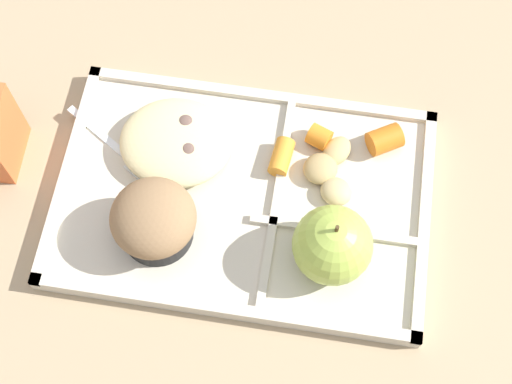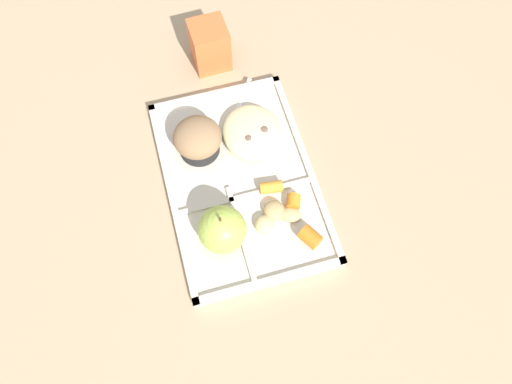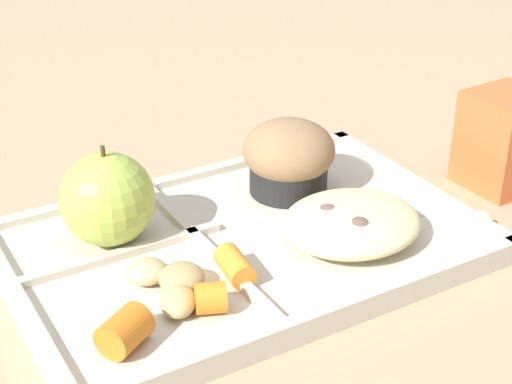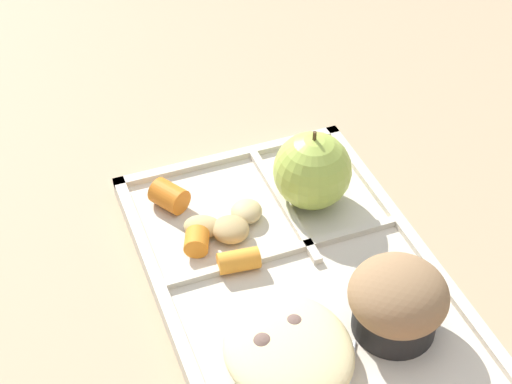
{
  "view_description": "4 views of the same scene",
  "coord_description": "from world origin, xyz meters",
  "px_view_note": "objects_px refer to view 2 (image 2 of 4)",
  "views": [
    {
      "loc": [
        -0.06,
        0.3,
        0.7
      ],
      "look_at": [
        -0.02,
        0.02,
        0.08
      ],
      "focal_mm": 52.3,
      "sensor_mm": 36.0,
      "label": 1
    },
    {
      "loc": [
        -0.35,
        0.07,
        0.75
      ],
      "look_at": [
        -0.04,
        -0.02,
        0.05
      ],
      "focal_mm": 33.88,
      "sensor_mm": 36.0,
      "label": 2
    },
    {
      "loc": [
        -0.27,
        -0.48,
        0.35
      ],
      "look_at": [
        -0.01,
        -0.04,
        0.08
      ],
      "focal_mm": 56.32,
      "sensor_mm": 36.0,
      "label": 3
    },
    {
      "loc": [
        0.43,
        -0.2,
        0.54
      ],
      "look_at": [
        -0.06,
        -0.02,
        0.07
      ],
      "focal_mm": 55.48,
      "sensor_mm": 36.0,
      "label": 4
    }
  ],
  "objects_px": {
    "lunch_tray": "(240,182)",
    "bran_muffin": "(198,140)",
    "green_apple": "(222,229)",
    "milk_carton": "(210,45)",
    "plastic_fork": "(236,116)"
  },
  "relations": [
    {
      "from": "bran_muffin",
      "to": "milk_carton",
      "type": "bearing_deg",
      "value": -19.09
    },
    {
      "from": "green_apple",
      "to": "plastic_fork",
      "type": "bearing_deg",
      "value": -19.58
    },
    {
      "from": "lunch_tray",
      "to": "bran_muffin",
      "type": "xyz_separation_m",
      "value": [
        0.08,
        0.05,
        0.04
      ]
    },
    {
      "from": "green_apple",
      "to": "milk_carton",
      "type": "height_order",
      "value": "green_apple"
    },
    {
      "from": "lunch_tray",
      "to": "bran_muffin",
      "type": "relative_size",
      "value": 4.57
    },
    {
      "from": "lunch_tray",
      "to": "milk_carton",
      "type": "xyz_separation_m",
      "value": [
        0.27,
        -0.01,
        0.04
      ]
    },
    {
      "from": "lunch_tray",
      "to": "milk_carton",
      "type": "relative_size",
      "value": 4.12
    },
    {
      "from": "plastic_fork",
      "to": "milk_carton",
      "type": "relative_size",
      "value": 1.46
    },
    {
      "from": "lunch_tray",
      "to": "green_apple",
      "type": "height_order",
      "value": "green_apple"
    },
    {
      "from": "green_apple",
      "to": "milk_carton",
      "type": "distance_m",
      "value": 0.37
    },
    {
      "from": "bran_muffin",
      "to": "milk_carton",
      "type": "relative_size",
      "value": 0.9
    },
    {
      "from": "plastic_fork",
      "to": "milk_carton",
      "type": "bearing_deg",
      "value": 4.18
    },
    {
      "from": "green_apple",
      "to": "milk_carton",
      "type": "xyz_separation_m",
      "value": [
        0.36,
        -0.07,
        -0.01
      ]
    },
    {
      "from": "lunch_tray",
      "to": "green_apple",
      "type": "bearing_deg",
      "value": 150.26
    },
    {
      "from": "green_apple",
      "to": "plastic_fork",
      "type": "height_order",
      "value": "green_apple"
    }
  ]
}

